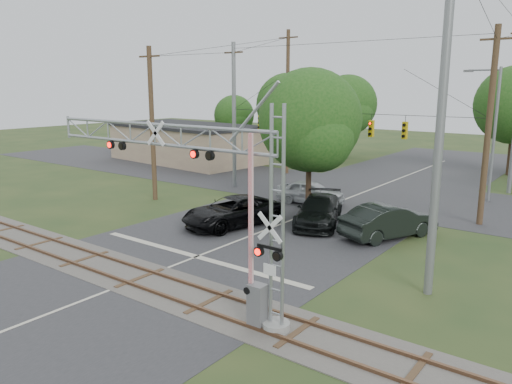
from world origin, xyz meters
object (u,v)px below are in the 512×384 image
Objects in this scene: pickup_black at (233,212)px; streetlight at (492,128)px; commercial_building at (186,143)px; traffic_signal_span at (352,123)px; car_dark at (319,211)px; sedan_silver at (311,192)px; crossing_gantry at (197,182)px.

pickup_black is 19.57m from streetlight.
commercial_building is 31.38m from streetlight.
commercial_building is 1.92× the size of streetlight.
car_dark is (0.90, -5.82, -4.82)m from traffic_signal_span.
streetlight is at bearing -57.08° from sedan_silver.
car_dark is at bearing 54.09° from pickup_black.
crossing_gantry is 13.30m from car_dark.
commercial_building is at bearing 59.11° from sedan_silver.
car_dark is 0.33× the size of commercial_building.
traffic_signal_span is 25.34m from commercial_building.
commercial_building is (-24.69, 13.75, 1.17)m from car_dark.
crossing_gantry is 2.48× the size of sedan_silver.
sedan_silver is (-2.29, -1.41, -4.86)m from traffic_signal_span.
car_dark is 14.88m from streetlight.
streetlight is (31.19, -1.12, 3.25)m from commercial_building.
pickup_black is 0.66× the size of streetlight.
streetlight reaches higher than commercial_building.
traffic_signal_span is 10.77m from pickup_black.
commercial_building is at bearing 161.56° from traffic_signal_span.
pickup_black is at bearing -33.73° from commercial_building.
traffic_signal_span is at bearing -137.38° from streetlight.
streetlight is (10.43, 15.96, 4.41)m from pickup_black.
traffic_signal_span reaches higher than streetlight.
crossing_gantry is at bearing -102.69° from car_dark.
pickup_black is (-6.00, 9.22, -3.88)m from crossing_gantry.
pickup_black is 0.34× the size of commercial_building.
car_dark reaches higher than sedan_silver.
pickup_black reaches higher than sedan_silver.
traffic_signal_span reaches higher than car_dark.
crossing_gantry is 1.26× the size of streetlight.
traffic_signal_span is 2.05× the size of streetlight.
sedan_silver is at bearing -139.68° from streetlight.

